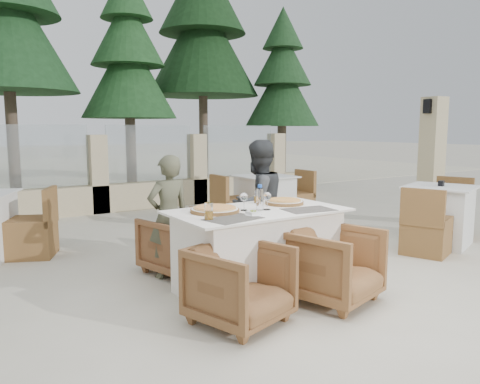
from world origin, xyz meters
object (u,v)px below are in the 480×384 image
wine_glass_near (267,200)px  beer_glass_left (209,211)px  armchair_far_right (229,233)px  armchair_near_right (333,265)px  water_bottle (260,197)px  beer_glass_right (257,196)px  pizza_right (284,202)px  armchair_far_left (178,244)px  diner_right (258,204)px  bg_table_c (439,215)px  wine_glass_centre (244,201)px  armchair_near_left (240,284)px  dining_table (258,251)px  diner_left (169,217)px  olive_dish (253,213)px  pizza_left (215,209)px  bg_table_b (265,200)px

wine_glass_near → beer_glass_left: wine_glass_near is taller
armchair_far_right → armchair_near_right: bearing=94.6°
water_bottle → beer_glass_right: 0.41m
pizza_right → armchair_far_left: 1.23m
diner_right → bg_table_c: (2.55, -0.49, -0.31)m
beer_glass_right → bg_table_c: bearing=-3.5°
wine_glass_centre → bg_table_c: size_ratio=0.11×
beer_glass_right → armchair_near_left: (-0.76, -0.85, -0.53)m
dining_table → beer_glass_left: 0.78m
dining_table → armchair_near_left: (-0.54, -0.53, -0.07)m
armchair_far_left → diner_left: diner_left is taller
beer_glass_left → beer_glass_right: beer_glass_left is taller
armchair_far_right → armchair_near_left: armchair_far_right is taller
armchair_near_left → dining_table: bearing=27.7°
armchair_far_right → armchair_near_right: armchair_near_right is taller
dining_table → pizza_right: size_ratio=4.25×
olive_dish → diner_left: diner_left is taller
beer_glass_left → armchair_far_right: size_ratio=0.20×
wine_glass_near → beer_glass_left: 0.69m
wine_glass_near → olive_dish: 0.31m
pizza_left → armchair_near_right: 1.15m
armchair_near_left → armchair_near_right: (0.94, -0.05, 0.02)m
diner_right → bg_table_b: diner_right is taller
bg_table_b → pizza_left: bearing=-132.9°
diner_left → water_bottle: bearing=118.0°
dining_table → olive_dish: olive_dish is taller
armchair_near_right → diner_right: diner_right is taller
bg_table_b → wine_glass_centre: bearing=-128.5°
beer_glass_left → armchair_near_right: size_ratio=0.20×
dining_table → armchair_far_left: size_ratio=2.42×
water_bottle → armchair_far_left: size_ratio=0.35×
beer_glass_right → armchair_far_left: (-0.59, 0.61, -0.54)m
beer_glass_right → bg_table_c: 2.83m
pizza_right → wine_glass_near: (-0.33, -0.17, 0.07)m
beer_glass_right → armchair_near_left: 1.26m
beer_glass_left → bg_table_c: 3.67m
water_bottle → diner_left: 1.04m
pizza_right → diner_right: 0.54m
armchair_near_left → diner_left: diner_left is taller
wine_glass_centre → beer_glass_left: bearing=-157.2°
diner_left → wine_glass_near: bearing=119.7°
dining_table → water_bottle: bearing=-61.6°
pizza_left → diner_left: (-0.12, 0.74, -0.17)m
beer_glass_right → armchair_far_right: 0.85m
dining_table → diner_right: diner_right is taller
pizza_left → beer_glass_right: (0.62, 0.22, 0.04)m
armchair_far_left → armchair_near_left: armchair_near_left is taller
wine_glass_centre → bg_table_b: 3.22m
beer_glass_left → beer_glass_right: 0.97m
pizza_left → wine_glass_near: 0.49m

